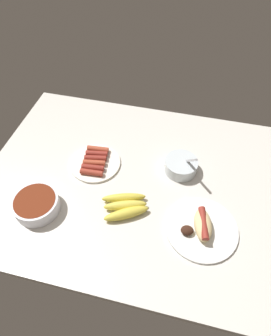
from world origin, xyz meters
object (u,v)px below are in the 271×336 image
banana_bunch (125,206)px  bowl_coleslaw (181,165)px  plate_sausages (95,162)px  plate_hotdog_assembled (201,227)px  bowl_chili (36,204)px

banana_bunch → bowl_coleslaw: size_ratio=1.27×
plate_sausages → plate_hotdog_assembled: bearing=-23.7°
bowl_coleslaw → bowl_chili: (-48.30, -30.49, 0.06)cm
banana_bunch → bowl_chili: bearing=-166.6°
bowl_chili → banana_bunch: bearing=13.4°
banana_bunch → plate_hotdog_assembled: bearing=-4.0°
bowl_coleslaw → plate_sausages: 35.25cm
bowl_coleslaw → plate_hotdog_assembled: bowl_coleslaw is taller
plate_sausages → bowl_chili: size_ratio=1.27×
banana_bunch → plate_sausages: bearing=134.4°
plate_sausages → plate_hotdog_assembled: size_ratio=0.83×
banana_bunch → bowl_coleslaw: bowl_coleslaw is taller
banana_bunch → bowl_chili: size_ratio=1.15×
bowl_coleslaw → plate_sausages: (-34.84, -5.02, -1.82)cm
banana_bunch → bowl_coleslaw: bearing=53.4°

